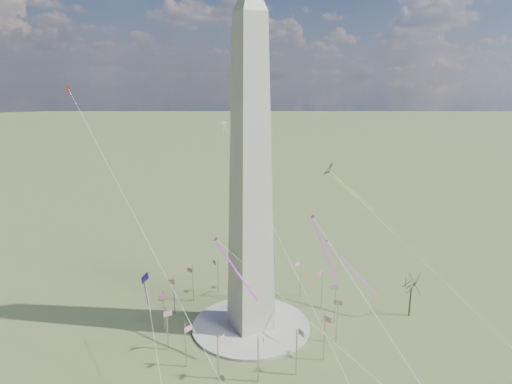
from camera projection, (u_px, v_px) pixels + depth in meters
name	position (u px, v px, depth m)	size (l,w,h in m)	color
ground	(251.00, 327.00, 139.90)	(2000.00, 2000.00, 0.00)	#42572B
plaza	(251.00, 326.00, 139.80)	(36.00, 36.00, 0.80)	#9F9B91
washington_monument	(250.00, 174.00, 128.07)	(15.56, 15.56, 100.00)	beige
flagpole_ring	(251.00, 305.00, 138.10)	(54.40, 54.40, 13.00)	silver
tree_near	(412.00, 286.00, 144.05)	(8.26, 8.26, 14.46)	#412E27
kite_delta_black	(332.00, 173.00, 144.32)	(12.43, 16.33, 13.97)	black
kite_diamond_purple	(145.00, 281.00, 124.39)	(2.12, 3.40, 10.69)	navy
kite_streamer_left	(320.00, 239.00, 134.53)	(5.45, 19.07, 13.26)	#F5263D
kite_streamer_mid	(230.00, 261.00, 123.76)	(5.43, 18.10, 12.61)	#F5263D
kite_streamer_right	(344.00, 260.00, 149.16)	(8.03, 19.73, 14.09)	#F5263D
kite_small_red	(68.00, 90.00, 139.99)	(1.36, 1.33, 3.87)	red
kite_small_white	(224.00, 124.00, 162.44)	(1.82, 1.77, 5.18)	white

